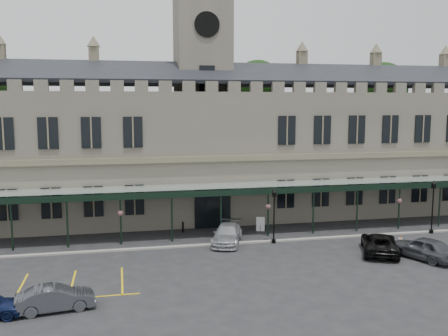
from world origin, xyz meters
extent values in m
plane|color=black|center=(0.00, 0.00, 0.00)|extent=(140.00, 140.00, 0.00)
cube|color=#5D584D|center=(0.00, 16.00, 6.00)|extent=(60.00, 10.00, 12.00)
cube|color=brown|center=(0.00, 10.82, 6.20)|extent=(60.00, 0.35, 0.50)
cube|color=black|center=(0.00, 13.50, 13.80)|extent=(60.00, 4.77, 2.20)
cube|color=black|center=(0.00, 18.50, 13.80)|extent=(60.00, 4.77, 2.20)
cube|color=black|center=(0.00, 10.90, 1.90)|extent=(3.20, 0.18, 3.80)
cube|color=#5D584D|center=(0.00, 16.00, 11.00)|extent=(5.00, 5.00, 22.00)
cylinder|color=silver|center=(0.00, 13.44, 18.00)|extent=(2.20, 0.12, 2.20)
cylinder|color=black|center=(0.00, 13.37, 18.00)|extent=(2.30, 0.04, 2.30)
cube|color=black|center=(0.00, 13.44, 13.00)|extent=(1.40, 0.12, 2.80)
cube|color=#8C9E93|center=(0.00, 9.00, 4.10)|extent=(50.00, 4.00, 0.40)
cube|color=black|center=(0.00, 7.00, 3.85)|extent=(50.00, 0.18, 0.50)
cube|color=gray|center=(0.00, 5.50, 0.06)|extent=(60.00, 0.40, 0.12)
cylinder|color=#332314|center=(8.00, 25.00, 6.00)|extent=(0.70, 0.70, 12.00)
sphere|color=black|center=(8.00, 25.00, 13.00)|extent=(6.00, 6.00, 6.00)
cylinder|color=#332314|center=(24.00, 25.00, 6.00)|extent=(0.70, 0.70, 12.00)
sphere|color=black|center=(24.00, 25.00, 13.00)|extent=(6.00, 6.00, 6.00)
cylinder|color=black|center=(3.85, 5.12, 0.14)|extent=(0.34, 0.34, 0.28)
cylinder|color=black|center=(3.85, 5.12, 1.88)|extent=(0.11, 0.11, 3.76)
cube|color=black|center=(3.85, 5.12, 3.91)|extent=(0.26, 0.26, 0.38)
cone|color=black|center=(3.85, 5.12, 4.24)|extent=(0.41, 0.41, 0.28)
cylinder|color=black|center=(17.93, 5.23, 0.15)|extent=(0.35, 0.35, 0.30)
cylinder|color=black|center=(17.93, 5.23, 1.97)|extent=(0.12, 0.12, 3.93)
cube|color=black|center=(17.93, 5.23, 4.08)|extent=(0.28, 0.28, 0.39)
cone|color=black|center=(17.93, 5.23, 4.43)|extent=(0.43, 0.43, 0.30)
cube|color=#F55607|center=(13.52, 2.79, 0.02)|extent=(0.37, 0.37, 0.04)
cone|color=#F55607|center=(13.52, 2.79, 0.34)|extent=(0.43, 0.43, 0.68)
cylinder|color=silver|center=(13.52, 2.79, 0.44)|extent=(0.28, 0.28, 0.10)
cylinder|color=black|center=(3.83, 8.89, 0.26)|extent=(0.06, 0.06, 0.52)
cube|color=silver|center=(3.83, 8.89, 0.63)|extent=(0.72, 0.26, 1.25)
cylinder|color=black|center=(-2.79, 9.87, 0.46)|extent=(0.17, 0.17, 0.93)
cylinder|color=black|center=(3.68, 9.47, 0.49)|extent=(0.17, 0.17, 0.97)
imported|color=#3B3D43|center=(-11.50, -4.90, 0.68)|extent=(4.29, 2.04, 1.36)
imported|color=#A5A8AD|center=(0.22, 5.81, 0.74)|extent=(3.63, 5.47, 1.47)
imported|color=black|center=(10.70, 0.96, 0.74)|extent=(4.39, 5.84, 1.47)
imported|color=#3B3D43|center=(13.00, -0.98, 0.81)|extent=(3.70, 5.13, 1.62)
camera|label=1|loc=(-7.94, -31.70, 11.03)|focal=40.00mm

